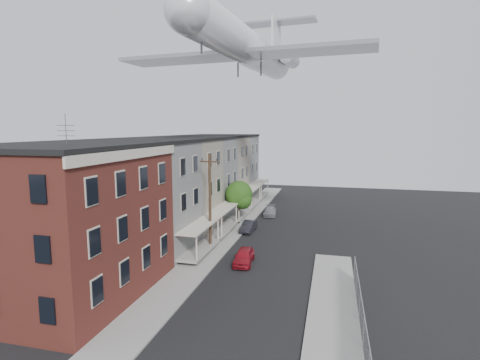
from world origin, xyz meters
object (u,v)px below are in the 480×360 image
(car_near, at_px, (244,256))
(car_mid, at_px, (248,226))
(utility_pole, at_px, (210,201))
(street_tree, at_px, (240,196))
(airplane, at_px, (248,48))
(car_far, at_px, (270,211))

(car_near, bearing_deg, car_mid, 96.36)
(utility_pole, distance_m, car_mid, 8.52)
(street_tree, height_order, airplane, airplane)
(car_mid, bearing_deg, utility_pole, -103.16)
(street_tree, height_order, car_near, street_tree)
(car_mid, bearing_deg, street_tree, 123.98)
(utility_pole, xyz_separation_m, car_far, (3.02, 15.40, -4.11))
(utility_pole, height_order, car_near, utility_pole)
(utility_pole, height_order, street_tree, utility_pole)
(car_mid, bearing_deg, airplane, 107.35)
(street_tree, height_order, car_mid, street_tree)
(car_mid, height_order, airplane, airplane)
(car_far, bearing_deg, utility_pole, -107.67)
(car_mid, xyz_separation_m, car_far, (1.01, 8.21, -0.02))
(street_tree, distance_m, airplane, 16.54)
(street_tree, distance_m, car_mid, 4.30)
(utility_pole, relative_size, car_mid, 2.54)
(street_tree, xyz_separation_m, car_mid, (1.68, -2.73, -2.87))
(utility_pole, bearing_deg, street_tree, 88.11)
(utility_pole, xyz_separation_m, car_near, (3.80, -2.54, -4.04))
(utility_pole, bearing_deg, car_near, -33.73)
(car_mid, bearing_deg, car_far, 85.36)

